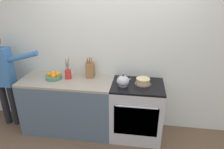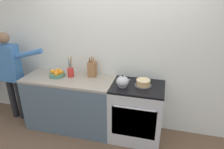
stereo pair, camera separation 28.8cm
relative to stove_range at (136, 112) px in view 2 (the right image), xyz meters
name	(u,v)px [view 2 (the right image)]	position (x,y,z in m)	size (l,w,h in m)	color
ground_plane	(109,144)	(-0.36, -0.30, -0.45)	(16.00, 16.00, 0.00)	brown
wall_back	(119,51)	(-0.36, 0.32, 0.85)	(8.00, 0.04, 2.60)	silver
counter_cabinet	(71,103)	(-1.10, 0.00, 0.00)	(1.43, 0.60, 0.89)	#4C6070
stove_range	(136,112)	(0.00, 0.00, 0.00)	(0.76, 0.63, 0.89)	#B7BABF
layer_cake	(143,83)	(0.07, 0.03, 0.49)	(0.25, 0.25, 0.09)	#4C4C51
tea_kettle	(123,81)	(-0.21, -0.06, 0.52)	(0.22, 0.18, 0.18)	#B7BABF
knife_block	(92,69)	(-0.76, 0.18, 0.57)	(0.11, 0.14, 0.33)	olive
utensil_crock	(71,72)	(-1.08, 0.07, 0.53)	(0.10, 0.10, 0.34)	red
fruit_bowl	(57,74)	(-1.30, 0.03, 0.49)	(0.25, 0.25, 0.11)	#4C7F66
person_baker	(11,70)	(-2.14, -0.01, 0.48)	(0.91, 0.20, 1.57)	black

